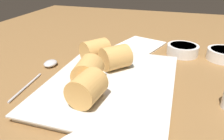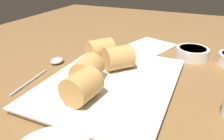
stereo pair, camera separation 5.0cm
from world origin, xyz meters
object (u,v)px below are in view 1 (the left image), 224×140
Objects in this scene: spoon at (48,66)px; dipping_bowl_near at (183,49)px; serving_plate at (112,82)px; dipping_bowl_far at (224,54)px; napkin at (140,45)px.

dipping_bowl_near is at bearing 121.48° from spoon.
dipping_bowl_far is at bearing 132.07° from serving_plate.
spoon is (-3.45, -18.55, -0.09)cm from serving_plate.
napkin is (-24.04, 19.72, -0.37)cm from spoon.
napkin is at bearing -105.63° from dipping_bowl_near.
dipping_bowl_far is 25.00cm from napkin.
spoon is (19.81, -44.32, -0.99)cm from dipping_bowl_far.
serving_plate is 1.75× the size of spoon.
dipping_bowl_near is at bearing -92.44° from dipping_bowl_far.
spoon is at bearing -39.35° from napkin.
serving_plate is 27.87cm from dipping_bowl_near.
serving_plate is at bearing -2.43° from napkin.
napkin is (-4.23, -24.60, -1.36)cm from dipping_bowl_far.
dipping_bowl_near reaches higher than spoon.
serving_plate is 1.98× the size of napkin.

